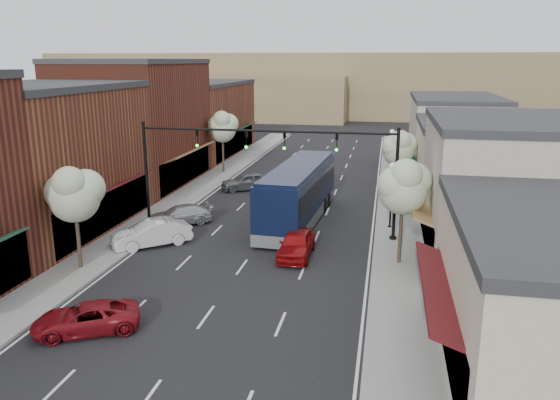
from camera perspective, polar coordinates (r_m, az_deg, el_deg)
The scene contains 27 objects.
ground at distance 27.89m, azimuth -5.08°, elevation -8.48°, with size 160.00×160.00×0.00m, color black.
sidewalk_left at distance 47.15m, azimuth -8.67°, elevation 1.10°, with size 2.80×73.00×0.15m, color gray.
sidewalk_right at distance 44.46m, azimuth 12.17°, elevation 0.12°, with size 2.80×73.00×0.15m, color gray.
curb_left at distance 46.70m, azimuth -7.06°, elevation 1.03°, with size 0.25×73.00×0.17m, color gray.
curb_right at distance 44.44m, azimuth 10.37°, elevation 0.21°, with size 0.25×73.00×0.17m, color gray.
bldg_left_midnear at distance 37.96m, azimuth -23.74°, elevation 3.86°, with size 10.14×14.10×9.40m.
bldg_left_midfar at distance 49.86m, azimuth -14.71°, elevation 7.74°, with size 10.14×14.10×10.90m.
bldg_left_far at distance 64.69m, azimuth -8.48°, elevation 8.39°, with size 10.14×18.10×8.40m.
bldg_right_midnear at distance 32.04m, azimuth 22.34°, elevation 0.86°, with size 9.14×12.10×7.90m.
bldg_right_midfar at distance 43.77m, azimuth 19.35°, elevation 3.55°, with size 9.14×12.10×6.40m.
bldg_right_far at distance 57.43m, azimuth 17.54°, elevation 6.62°, with size 9.14×16.10×7.40m.
hill_far at distance 114.95m, azimuth 7.64°, elevation 11.94°, with size 120.00×30.00×12.00m, color #7A6647.
hill_near at distance 107.81m, azimuth -6.45°, elevation 10.75°, with size 50.00×20.00×8.00m, color #7A6647.
signal_mast_right at distance 33.25m, azimuth 8.00°, elevation 3.55°, with size 8.22×0.46×7.00m.
signal_mast_left at distance 35.64m, azimuth -10.39°, elevation 4.18°, with size 8.22×0.46×7.00m.
tree_right_near at distance 29.29m, azimuth 12.84°, elevation 1.49°, with size 2.85×2.65×5.95m.
tree_right_far at distance 45.10m, azimuth 12.35°, elevation 5.40°, with size 2.85×2.65×5.43m.
tree_left_near at distance 29.84m, azimuth -20.71°, elevation 0.70°, with size 2.85×2.65×5.69m.
tree_left_far at distance 53.28m, azimuth -6.01°, elevation 7.67°, with size 2.85×2.65×6.13m.
lamp_post_near at distance 35.99m, azimuth 11.61°, elevation 1.59°, with size 0.44×0.44×4.44m.
lamp_post_far at distance 53.20m, azimuth 11.57°, elevation 5.71°, with size 0.44×0.44×4.44m.
coach_bus at distance 37.16m, azimuth 1.96°, elevation 0.77°, with size 3.61×13.07×3.95m.
red_hatchback at distance 30.92m, azimuth 1.74°, elevation -4.59°, with size 1.77×4.40×1.50m, color maroon.
parked_car_a at distance 24.14m, azimuth -19.59°, elevation -11.56°, with size 1.98×4.29×1.19m, color maroon.
parked_car_b at distance 33.50m, azimuth -13.30°, elevation -3.42°, with size 1.64×4.70×1.55m, color silver.
parked_car_c at distance 37.54m, azimuth -10.46°, elevation -1.55°, with size 1.79×4.41×1.28m, color #A8A9AD.
parked_car_d at distance 46.65m, azimuth -3.45°, elevation 1.96°, with size 1.79×4.44×1.51m, color #54565B.
Camera 1 is at (7.34, -24.62, 10.85)m, focal length 35.00 mm.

